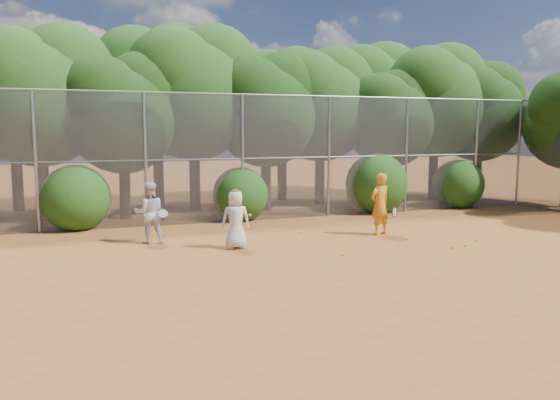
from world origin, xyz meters
name	(u,v)px	position (x,y,z in m)	size (l,w,h in m)	color
ground	(360,260)	(0.00, 0.00, 0.00)	(80.00, 80.00, 0.00)	brown
fence_back	(269,156)	(-0.12, 6.00, 2.05)	(20.05, 0.09, 4.03)	gray
tree_1	(40,90)	(-6.94, 8.54, 4.16)	(4.64, 4.03, 6.35)	black
tree_2	(124,108)	(-4.45, 7.83, 3.58)	(3.99, 3.47, 5.47)	black
tree_3	(194,87)	(-1.94, 8.84, 4.40)	(4.89, 4.26, 6.70)	black
tree_4	(267,106)	(0.55, 8.24, 3.76)	(4.19, 3.64, 5.73)	black
tree_5	(321,100)	(3.06, 9.04, 4.05)	(4.51, 3.92, 6.17)	black
tree_6	(391,115)	(5.55, 8.03, 3.47)	(3.86, 3.36, 5.29)	black
tree_7	(436,96)	(8.06, 8.64, 4.28)	(4.77, 4.14, 6.53)	black
tree_8	(481,108)	(10.05, 8.34, 3.82)	(4.25, 3.70, 5.82)	black
tree_9	(14,89)	(-7.94, 10.84, 4.34)	(4.83, 4.20, 6.62)	black
tree_10	(158,85)	(-2.93, 11.05, 4.63)	(5.15, 4.48, 7.06)	black
tree_11	(283,99)	(2.06, 10.64, 4.16)	(4.64, 4.03, 6.35)	black
tree_12	(373,93)	(6.56, 11.24, 4.51)	(5.02, 4.37, 6.88)	black
bush_0	(76,195)	(-6.00, 6.30, 1.00)	(2.00, 2.00, 2.00)	#1A4411
bush_1	(240,192)	(-1.00, 6.30, 0.90)	(1.80, 1.80, 1.80)	#1A4411
bush_2	(376,181)	(4.00, 6.30, 1.10)	(2.20, 2.20, 2.20)	#1A4411
bush_3	(458,182)	(7.50, 6.30, 0.95)	(1.90, 1.90, 1.90)	#1A4411
player_yellow	(380,204)	(1.91, 2.45, 0.86)	(0.84, 0.58, 1.72)	orange
player_teen	(236,219)	(-2.29, 2.11, 0.73)	(0.74, 0.51, 1.47)	silver
player_white	(149,213)	(-4.20, 3.49, 0.79)	(0.86, 0.74, 1.58)	silver
ball_0	(452,247)	(2.71, 0.30, 0.03)	(0.07, 0.07, 0.07)	#B9E229
ball_1	(406,238)	(2.25, 1.61, 0.03)	(0.07, 0.07, 0.07)	#B9E229
ball_2	(465,245)	(3.15, 0.36, 0.03)	(0.07, 0.07, 0.07)	#B9E229
ball_3	(476,241)	(3.82, 0.76, 0.03)	(0.07, 0.07, 0.07)	#B9E229
ball_4	(343,255)	(-0.17, 0.49, 0.03)	(0.07, 0.07, 0.07)	#B9E229
ball_5	(395,219)	(3.68, 4.51, 0.03)	(0.07, 0.07, 0.07)	#B9E229
ball_6	(300,232)	(-0.08, 3.41, 0.03)	(0.07, 0.07, 0.07)	#B9E229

